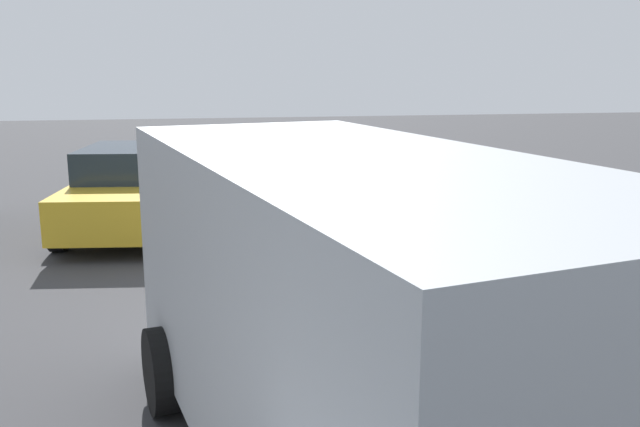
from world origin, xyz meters
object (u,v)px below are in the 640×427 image
at_px(parked_sedan_behind_right, 133,189).
at_px(parked_sedan_far_right, 367,164).
at_px(parked_van_row_back_far, 353,307).
at_px(art_car_decorated, 340,225).

height_order(parked_sedan_behind_right, parked_sedan_far_right, parked_sedan_behind_right).
xyz_separation_m(parked_van_row_back_far, parked_sedan_behind_right, (7.88, 2.02, -0.54)).
distance_m(art_car_decorated, parked_sedan_far_right, 5.92).
bearing_deg(parked_sedan_behind_right, parked_van_row_back_far, 21.90).
distance_m(art_car_decorated, parked_sedan_behind_right, 4.39).
relative_size(parked_van_row_back_far, parked_sedan_behind_right, 1.19).
xyz_separation_m(art_car_decorated, parked_sedan_far_right, (5.63, -1.84, 0.00)).
xyz_separation_m(parked_sedan_behind_right, parked_sedan_far_right, (2.37, -4.79, -0.02)).
bearing_deg(parked_sedan_behind_right, art_car_decorated, 49.78).
height_order(parked_van_row_back_far, parked_sedan_behind_right, parked_van_row_back_far).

